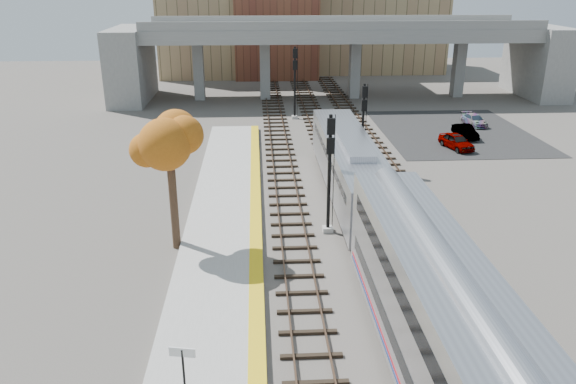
{
  "coord_description": "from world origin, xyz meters",
  "views": [
    {
      "loc": [
        -5.19,
        -24.0,
        14.12
      ],
      "look_at": [
        -3.44,
        6.12,
        2.5
      ],
      "focal_mm": 35.0,
      "sensor_mm": 36.0,
      "label": 1
    }
  ],
  "objects_px": {
    "signal_mast_mid": "(363,128)",
    "car_a": "(456,141)",
    "locomotive": "(349,165)",
    "tree": "(169,144)",
    "car_b": "(465,131)",
    "signal_mast_near": "(329,176)",
    "signal_mast_far": "(295,83)",
    "car_c": "(474,120)"
  },
  "relations": [
    {
      "from": "signal_mast_far",
      "to": "signal_mast_near",
      "type": "bearing_deg",
      "value": -90.0
    },
    {
      "from": "signal_mast_mid",
      "to": "signal_mast_far",
      "type": "xyz_separation_m",
      "value": [
        -4.1,
        16.54,
        0.59
      ]
    },
    {
      "from": "signal_mast_mid",
      "to": "car_c",
      "type": "xyz_separation_m",
      "value": [
        13.81,
        12.53,
        -2.6
      ]
    },
    {
      "from": "signal_mast_far",
      "to": "car_b",
      "type": "height_order",
      "value": "signal_mast_far"
    },
    {
      "from": "locomotive",
      "to": "car_c",
      "type": "relative_size",
      "value": 5.07
    },
    {
      "from": "tree",
      "to": "signal_mast_far",
      "type": "bearing_deg",
      "value": 73.84
    },
    {
      "from": "car_c",
      "to": "signal_mast_near",
      "type": "bearing_deg",
      "value": -133.19
    },
    {
      "from": "car_a",
      "to": "car_c",
      "type": "bearing_deg",
      "value": 44.65
    },
    {
      "from": "locomotive",
      "to": "signal_mast_mid",
      "type": "distance_m",
      "value": 6.57
    },
    {
      "from": "signal_mast_far",
      "to": "tree",
      "type": "distance_m",
      "value": 31.13
    },
    {
      "from": "signal_mast_far",
      "to": "car_c",
      "type": "distance_m",
      "value": 18.63
    },
    {
      "from": "signal_mast_mid",
      "to": "signal_mast_near",
      "type": "bearing_deg",
      "value": -109.18
    },
    {
      "from": "locomotive",
      "to": "car_c",
      "type": "height_order",
      "value": "locomotive"
    },
    {
      "from": "locomotive",
      "to": "signal_mast_far",
      "type": "height_order",
      "value": "signal_mast_far"
    },
    {
      "from": "signal_mast_far",
      "to": "car_a",
      "type": "distance_m",
      "value": 18.17
    },
    {
      "from": "locomotive",
      "to": "car_b",
      "type": "distance_m",
      "value": 19.44
    },
    {
      "from": "locomotive",
      "to": "car_c",
      "type": "xyz_separation_m",
      "value": [
        15.81,
        18.72,
        -1.69
      ]
    },
    {
      "from": "locomotive",
      "to": "signal_mast_mid",
      "type": "bearing_deg",
      "value": 72.09
    },
    {
      "from": "tree",
      "to": "car_b",
      "type": "relative_size",
      "value": 2.22
    },
    {
      "from": "car_b",
      "to": "tree",
      "type": "bearing_deg",
      "value": -142.4
    },
    {
      "from": "signal_mast_near",
      "to": "car_b",
      "type": "relative_size",
      "value": 1.95
    },
    {
      "from": "car_a",
      "to": "car_b",
      "type": "relative_size",
      "value": 1.06
    },
    {
      "from": "car_a",
      "to": "car_c",
      "type": "relative_size",
      "value": 1.03
    },
    {
      "from": "car_a",
      "to": "tree",
      "type": "bearing_deg",
      "value": -156.28
    },
    {
      "from": "locomotive",
      "to": "car_b",
      "type": "relative_size",
      "value": 5.25
    },
    {
      "from": "locomotive",
      "to": "car_a",
      "type": "xyz_separation_m",
      "value": [
        11.2,
        10.74,
        -1.58
      ]
    },
    {
      "from": "signal_mast_near",
      "to": "locomotive",
      "type": "bearing_deg",
      "value": 69.43
    },
    {
      "from": "locomotive",
      "to": "signal_mast_mid",
      "type": "height_order",
      "value": "signal_mast_mid"
    },
    {
      "from": "car_a",
      "to": "car_c",
      "type": "distance_m",
      "value": 9.21
    },
    {
      "from": "locomotive",
      "to": "signal_mast_far",
      "type": "relative_size",
      "value": 2.56
    },
    {
      "from": "tree",
      "to": "car_b",
      "type": "distance_m",
      "value": 32.47
    },
    {
      "from": "tree",
      "to": "car_a",
      "type": "xyz_separation_m",
      "value": [
        21.95,
        17.83,
        -5.28
      ]
    },
    {
      "from": "locomotive",
      "to": "signal_mast_far",
      "type": "distance_m",
      "value": 22.88
    },
    {
      "from": "signal_mast_far",
      "to": "car_a",
      "type": "height_order",
      "value": "signal_mast_far"
    },
    {
      "from": "locomotive",
      "to": "signal_mast_near",
      "type": "relative_size",
      "value": 2.7
    },
    {
      "from": "signal_mast_mid",
      "to": "tree",
      "type": "xyz_separation_m",
      "value": [
        -12.74,
        -13.28,
        2.79
      ]
    },
    {
      "from": "locomotive",
      "to": "car_a",
      "type": "relative_size",
      "value": 4.94
    },
    {
      "from": "signal_mast_near",
      "to": "car_b",
      "type": "distance_m",
      "value": 25.17
    },
    {
      "from": "signal_mast_near",
      "to": "car_b",
      "type": "height_order",
      "value": "signal_mast_near"
    },
    {
      "from": "signal_mast_near",
      "to": "car_c",
      "type": "height_order",
      "value": "signal_mast_near"
    },
    {
      "from": "signal_mast_mid",
      "to": "tree",
      "type": "distance_m",
      "value": 18.61
    },
    {
      "from": "signal_mast_mid",
      "to": "car_a",
      "type": "distance_m",
      "value": 10.56
    }
  ]
}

